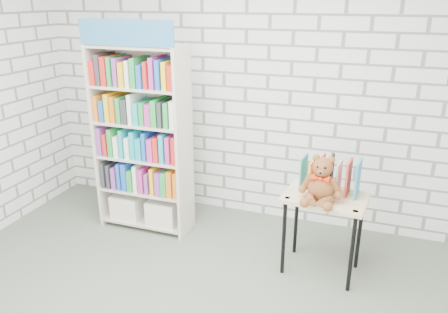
% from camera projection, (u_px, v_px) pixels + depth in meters
% --- Properties ---
extents(room_shell, '(4.52, 4.02, 2.81)m').
position_uv_depth(room_shell, '(148.00, 87.00, 2.56)').
color(room_shell, silver).
rests_on(room_shell, ground).
extents(bookshelf, '(0.93, 0.36, 2.10)m').
position_uv_depth(bookshelf, '(143.00, 139.00, 4.31)').
color(bookshelf, beige).
rests_on(bookshelf, ground).
extents(display_table, '(0.72, 0.54, 0.72)m').
position_uv_depth(display_table, '(324.00, 207.00, 3.66)').
color(display_table, tan).
rests_on(display_table, ground).
extents(table_books, '(0.49, 0.26, 0.28)m').
position_uv_depth(table_books, '(330.00, 176.00, 3.67)').
color(table_books, '#2A9DB9').
rests_on(table_books, display_table).
extents(teddy_bear, '(0.35, 0.33, 0.38)m').
position_uv_depth(teddy_bear, '(321.00, 183.00, 3.49)').
color(teddy_bear, brown).
rests_on(teddy_bear, display_table).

